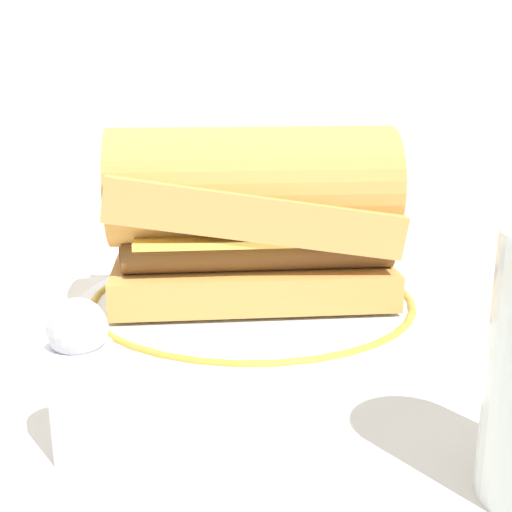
% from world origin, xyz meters
% --- Properties ---
extents(ground_plane, '(1.50, 1.50, 0.00)m').
position_xyz_m(ground_plane, '(0.00, 0.00, 0.00)').
color(ground_plane, beige).
extents(plate, '(0.26, 0.26, 0.01)m').
position_xyz_m(plate, '(0.00, -0.01, 0.01)').
color(plate, white).
rests_on(plate, ground_plane).
extents(sausage_sandwich, '(0.23, 0.17, 0.13)m').
position_xyz_m(sausage_sandwich, '(0.00, -0.01, 0.08)').
color(sausage_sandwich, '#CE9449').
rests_on(sausage_sandwich, plate).
extents(salt_shaker, '(0.03, 0.03, 0.08)m').
position_xyz_m(salt_shaker, '(-0.16, -0.14, 0.04)').
color(salt_shaker, white).
rests_on(salt_shaker, ground_plane).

